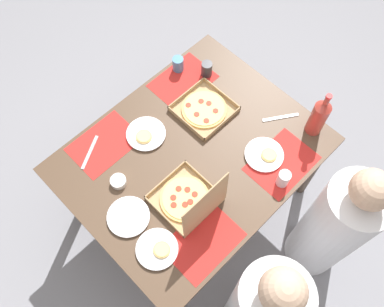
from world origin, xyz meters
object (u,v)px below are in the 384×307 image
object	(u,v)px
plate_middle	(128,217)
cup_dark	(207,69)
plate_far_left	(265,155)
plate_near_left	(146,134)
pizza_box_corner_right	(189,200)
cup_spare	(283,179)
soda_bottle	(319,116)
plate_far_right	(158,249)
cup_clear_right	(178,64)
condiment_bowl	(118,181)
diner_left_seat	(333,227)
pizza_box_corner_left	(204,109)

from	to	relation	value
plate_middle	cup_dark	world-z (taller)	cup_dark
plate_far_left	plate_near_left	world-z (taller)	same
pizza_box_corner_right	cup_spare	bearing A→B (deg)	148.86
soda_bottle	plate_far_right	bearing A→B (deg)	-5.87
pizza_box_corner_right	plate_middle	bearing A→B (deg)	-31.17
plate_far_left	plate_near_left	bearing A→B (deg)	-55.87
pizza_box_corner_right	soda_bottle	world-z (taller)	pizza_box_corner_right
cup_clear_right	condiment_bowl	world-z (taller)	cup_clear_right
cup_clear_right	plate_far_left	bearing A→B (deg)	84.26
plate_near_left	soda_bottle	bearing A→B (deg)	137.67
soda_bottle	cup_spare	xyz separation A→B (m)	(0.37, 0.09, -0.08)
diner_left_seat	pizza_box_corner_right	bearing A→B (deg)	-49.41
pizza_box_corner_right	cup_dark	size ratio (longest dim) A/B	3.41
cup_spare	condiment_bowl	world-z (taller)	cup_spare
plate_far_right	cup_clear_right	world-z (taller)	cup_clear_right
plate_near_left	soda_bottle	world-z (taller)	soda_bottle
plate_far_left	plate_near_left	size ratio (longest dim) A/B	0.96
soda_bottle	diner_left_seat	xyz separation A→B (m)	(0.28, 0.43, -0.33)
plate_far_left	condiment_bowl	xyz separation A→B (m)	(0.66, -0.43, 0.01)
cup_clear_right	cup_dark	size ratio (longest dim) A/B	0.96
soda_bottle	cup_spare	size ratio (longest dim) A/B	3.25
plate_far_left	plate_near_left	xyz separation A→B (m)	(0.37, -0.54, 0.00)
pizza_box_corner_right	cup_clear_right	size ratio (longest dim) A/B	3.56
cup_clear_right	diner_left_seat	bearing A→B (deg)	88.04
plate_far_left	cup_clear_right	xyz separation A→B (m)	(-0.08, -0.75, 0.04)
cup_clear_right	cup_spare	bearing A→B (deg)	81.93
condiment_bowl	pizza_box_corner_left	bearing A→B (deg)	-179.80
plate_far_left	plate_far_right	world-z (taller)	same
pizza_box_corner_right	diner_left_seat	distance (m)	0.82
cup_dark	cup_clear_right	bearing A→B (deg)	-57.54
plate_far_right	cup_dark	xyz separation A→B (m)	(-0.92, -0.57, 0.04)
plate_near_left	cup_clear_right	world-z (taller)	cup_clear_right
cup_spare	plate_far_left	bearing A→B (deg)	-108.14
plate_far_right	soda_bottle	xyz separation A→B (m)	(-1.07, 0.11, 0.12)
pizza_box_corner_left	plate_far_right	world-z (taller)	pizza_box_corner_left
cup_dark	plate_far_right	bearing A→B (deg)	31.81
cup_clear_right	condiment_bowl	bearing A→B (deg)	23.35
pizza_box_corner_left	soda_bottle	distance (m)	0.63
cup_clear_right	plate_middle	bearing A→B (deg)	31.09
diner_left_seat	plate_near_left	bearing A→B (deg)	-69.11
plate_far_right	condiment_bowl	size ratio (longest dim) A/B	2.48
plate_far_right	diner_left_seat	size ratio (longest dim) A/B	0.18
plate_far_left	cup_dark	distance (m)	0.63
cup_dark	cup_spare	distance (m)	0.80
pizza_box_corner_right	plate_middle	size ratio (longest dim) A/B	1.51
plate_far_left	soda_bottle	world-z (taller)	soda_bottle
plate_far_left	cup_dark	world-z (taller)	cup_dark
soda_bottle	cup_clear_right	size ratio (longest dim) A/B	3.52
plate_far_left	soda_bottle	bearing A→B (deg)	165.79
pizza_box_corner_left	diner_left_seat	xyz separation A→B (m)	(-0.06, 0.94, -0.21)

